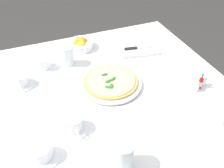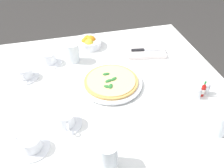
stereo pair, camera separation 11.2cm
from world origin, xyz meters
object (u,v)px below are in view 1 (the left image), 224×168
(hot_sauce_bottle, at_px, (201,82))
(pepper_shaker, at_px, (197,86))
(coffee_cup_far_left, at_px, (43,64))
(coffee_cup_right_edge, at_px, (73,124))
(water_glass_far_right, at_px, (123,156))
(napkin_folded, at_px, (138,50))
(pizza_plate, at_px, (111,83))
(water_glass_near_right, at_px, (67,57))
(dinner_knife, at_px, (139,48))
(water_glass_center_back, at_px, (223,113))
(coffee_cup_back_corner, at_px, (21,81))
(citrus_bowl, at_px, (81,44))
(salt_shaker, at_px, (204,81))
(coffee_cup_near_left, at_px, (42,152))
(pizza, at_px, (110,81))

(hot_sauce_bottle, bearing_deg, pepper_shaker, -160.35)
(coffee_cup_far_left, height_order, coffee_cup_right_edge, coffee_cup_far_left)
(water_glass_far_right, distance_m, napkin_folded, 0.75)
(pizza_plate, distance_m, coffee_cup_far_left, 0.39)
(coffee_cup_right_edge, relative_size, hot_sauce_bottle, 1.60)
(coffee_cup_right_edge, bearing_deg, pizza_plate, 39.96)
(water_glass_near_right, distance_m, hot_sauce_bottle, 0.70)
(dinner_knife, bearing_deg, water_glass_center_back, -73.00)
(pizza_plate, height_order, pepper_shaker, pepper_shaker)
(coffee_cup_back_corner, xyz_separation_m, hot_sauce_bottle, (0.80, -0.34, 0.01))
(napkin_folded, bearing_deg, pizza_plate, -128.90)
(coffee_cup_right_edge, relative_size, water_glass_far_right, 1.15)
(pizza_plate, relative_size, citrus_bowl, 2.03)
(coffee_cup_right_edge, bearing_deg, water_glass_center_back, -17.59)
(coffee_cup_far_left, xyz_separation_m, water_glass_center_back, (0.63, -0.65, 0.01))
(coffee_cup_right_edge, distance_m, salt_shaker, 0.66)
(coffee_cup_near_left, xyz_separation_m, citrus_bowl, (0.33, 0.67, 0.00))
(coffee_cup_near_left, xyz_separation_m, napkin_folded, (0.64, 0.51, -0.02))
(water_glass_center_back, distance_m, dinner_knife, 0.62)
(coffee_cup_back_corner, relative_size, water_glass_center_back, 1.30)
(pizza, distance_m, salt_shaker, 0.45)
(coffee_cup_right_edge, height_order, hot_sauce_bottle, hot_sauce_bottle)
(water_glass_far_right, xyz_separation_m, napkin_folded, (0.38, 0.65, -0.04))
(pizza, xyz_separation_m, napkin_folded, (0.27, 0.23, -0.01))
(pepper_shaker, bearing_deg, water_glass_near_right, 139.60)
(water_glass_far_right, bearing_deg, pizza, 74.59)
(coffee_cup_far_left, xyz_separation_m, citrus_bowl, (0.24, 0.12, -0.00))
(dinner_knife, bearing_deg, coffee_cup_near_left, -131.57)
(pizza_plate, bearing_deg, coffee_cup_far_left, 137.32)
(napkin_folded, bearing_deg, water_glass_center_back, -72.08)
(napkin_folded, xyz_separation_m, citrus_bowl, (-0.31, 0.16, 0.02))
(coffee_cup_far_left, bearing_deg, pizza_plate, -42.68)
(water_glass_center_back, distance_m, pepper_shaker, 0.20)
(pizza, distance_m, dinner_knife, 0.35)
(salt_shaker, bearing_deg, water_glass_near_right, 143.75)
(coffee_cup_back_corner, bearing_deg, salt_shaker, -21.69)
(water_glass_far_right, xyz_separation_m, citrus_bowl, (0.07, 0.80, -0.02))
(coffee_cup_near_left, distance_m, salt_shaker, 0.81)
(hot_sauce_bottle, bearing_deg, coffee_cup_near_left, -172.08)
(water_glass_far_right, relative_size, napkin_folded, 0.48)
(coffee_cup_right_edge, bearing_deg, water_glass_near_right, 79.13)
(pizza_plate, distance_m, coffee_cup_back_corner, 0.44)
(water_glass_far_right, bearing_deg, pepper_shaker, 25.76)
(coffee_cup_right_edge, xyz_separation_m, water_glass_near_right, (0.09, 0.45, 0.02))
(pizza_plate, height_order, water_glass_center_back, water_glass_center_back)
(salt_shaker, bearing_deg, pepper_shaker, -160.35)
(water_glass_center_back, relative_size, water_glass_far_right, 0.88)
(coffee_cup_far_left, bearing_deg, coffee_cup_near_left, -99.53)
(coffee_cup_far_left, bearing_deg, coffee_cup_right_edge, -84.50)
(coffee_cup_back_corner, relative_size, dinner_knife, 0.68)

